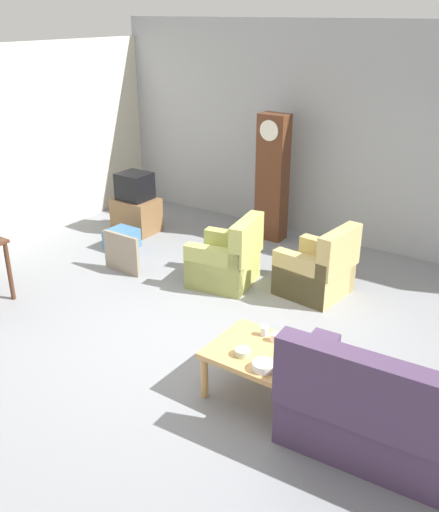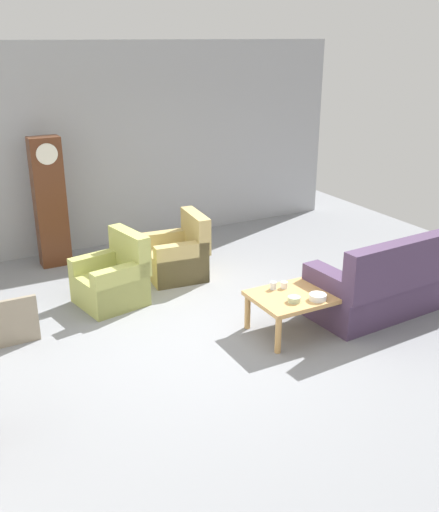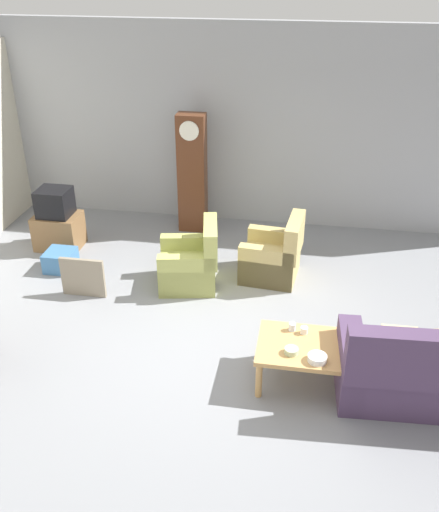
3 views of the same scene
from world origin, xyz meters
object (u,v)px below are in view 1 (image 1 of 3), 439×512
object	(u,v)px
cup_blue_rimmed	(264,331)
bowl_shallow_green	(243,352)
bowl_white_stacked	(264,366)
armchair_olive_far	(318,272)
armchair_olive_near	(227,262)
tv_stand_cabinet	(136,215)
coffee_table_wood	(263,357)
framed_picture_leaning	(122,253)
tv_crt	(135,186)
storage_box_blue	(122,239)
cup_white_porcelain	(275,337)
couch_floral	(416,428)
grandfather_clock	(272,178)

from	to	relation	value
cup_blue_rimmed	bowl_shallow_green	distance (m)	0.40
cup_blue_rimmed	bowl_white_stacked	world-z (taller)	cup_blue_rimmed
cup_blue_rimmed	bowl_white_stacked	xyz separation A→B (m)	(0.28, -0.48, -0.01)
armchair_olive_far	armchair_olive_near	bearing A→B (deg)	-160.27
tv_stand_cabinet	bowl_white_stacked	xyz separation A→B (m)	(3.99, -2.75, 0.24)
bowl_shallow_green	coffee_table_wood	bearing A→B (deg)	54.46
bowl_shallow_green	framed_picture_leaning	bearing A→B (deg)	153.86
tv_crt	bowl_shallow_green	size ratio (longest dim) A/B	3.28
storage_box_blue	tv_stand_cabinet	bearing A→B (deg)	114.11
coffee_table_wood	framed_picture_leaning	xyz separation A→B (m)	(-2.95, 1.23, -0.13)
cup_white_porcelain	bowl_shallow_green	world-z (taller)	cup_white_porcelain
cup_blue_rimmed	bowl_white_stacked	size ratio (longest dim) A/B	0.46
cup_blue_rimmed	couch_floral	bearing A→B (deg)	-11.90
couch_floral	coffee_table_wood	world-z (taller)	couch_floral
framed_picture_leaning	bowl_shallow_green	xyz separation A→B (m)	(2.83, -1.39, 0.23)
framed_picture_leaning	cup_white_porcelain	distance (m)	3.13
framed_picture_leaning	bowl_white_stacked	bearing A→B (deg)	-25.43
framed_picture_leaning	bowl_shallow_green	bearing A→B (deg)	-26.14
couch_floral	storage_box_blue	bearing A→B (deg)	158.76
armchair_olive_far	coffee_table_wood	bearing A→B (deg)	-77.30
couch_floral	grandfather_clock	world-z (taller)	grandfather_clock
couch_floral	tv_stand_cabinet	size ratio (longest dim) A/B	3.16
grandfather_clock	cup_blue_rimmed	distance (m)	3.73
grandfather_clock	armchair_olive_far	bearing A→B (deg)	-42.74
couch_floral	bowl_shallow_green	distance (m)	1.55
tv_stand_cabinet	cup_blue_rimmed	size ratio (longest dim) A/B	7.60
armchair_olive_near	bowl_white_stacked	xyz separation A→B (m)	(1.73, -2.00, 0.20)
armchair_olive_far	bowl_white_stacked	xyz separation A→B (m)	(0.63, -2.39, 0.20)
couch_floral	cup_blue_rimmed	world-z (taller)	couch_floral
bowl_shallow_green	couch_floral	bearing A→B (deg)	2.67
armchair_olive_near	bowl_white_stacked	world-z (taller)	armchair_olive_near
armchair_olive_far	bowl_white_stacked	distance (m)	2.49
bowl_white_stacked	bowl_shallow_green	bearing A→B (deg)	162.62
tv_stand_cabinet	cup_white_porcelain	size ratio (longest dim) A/B	8.40
armchair_olive_near	cup_blue_rimmed	distance (m)	2.11
cup_blue_rimmed	bowl_shallow_green	xyz separation A→B (m)	(0.02, -0.40, -0.01)
armchair_olive_near	armchair_olive_far	world-z (taller)	same
armchair_olive_near	coffee_table_wood	world-z (taller)	armchair_olive_near
grandfather_clock	tv_stand_cabinet	distance (m)	2.26
armchair_olive_near	grandfather_clock	world-z (taller)	grandfather_clock
armchair_olive_near	cup_white_porcelain	distance (m)	2.23
framed_picture_leaning	cup_white_porcelain	size ratio (longest dim) A/B	7.41
cup_white_porcelain	storage_box_blue	bearing A→B (deg)	155.21
armchair_olive_near	framed_picture_leaning	bearing A→B (deg)	-158.74
coffee_table_wood	tv_crt	bearing A→B (deg)	146.93
armchair_olive_near	cup_white_porcelain	bearing A→B (deg)	-44.37
armchair_olive_near	tv_stand_cabinet	world-z (taller)	armchair_olive_near
couch_floral	armchair_olive_near	world-z (taller)	couch_floral
bowl_white_stacked	armchair_olive_near	bearing A→B (deg)	130.92
couch_floral	armchair_olive_near	size ratio (longest dim) A/B	2.33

